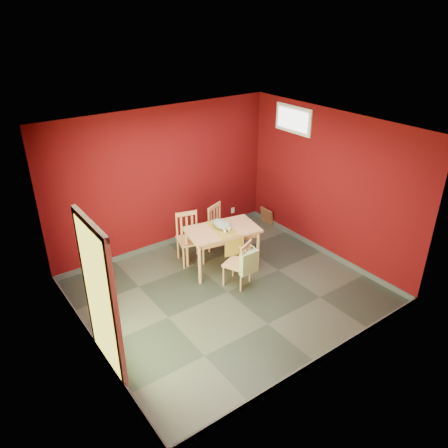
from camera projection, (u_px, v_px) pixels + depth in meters
ground at (228, 292)px, 7.21m from camera, size 4.50×4.50×0.00m
room_shell at (228, 289)px, 7.19m from camera, size 4.50×4.50×4.50m
doorway at (99, 295)px, 5.24m from camera, size 0.06×1.01×2.13m
window at (293, 119)px, 8.04m from camera, size 0.05×0.90×0.50m
outlet_plate at (233, 210)px, 9.35m from camera, size 0.08×0.02×0.12m
dining_table at (222, 234)px, 7.60m from camera, size 1.35×0.94×0.77m
table_runner at (226, 234)px, 7.49m from camera, size 0.47×0.78×0.36m
chair_far_left at (189, 237)px, 7.90m from camera, size 0.53×0.53×0.93m
chair_far_right at (221, 228)px, 8.24m from camera, size 0.56×0.56×0.92m
chair_near at (239, 263)px, 7.23m from camera, size 0.50×0.50×0.82m
tote_bag at (249, 263)px, 7.07m from camera, size 0.33×0.19×0.46m
cat at (221, 223)px, 7.52m from camera, size 0.26×0.45×0.22m
picture_frame at (267, 216)px, 9.40m from camera, size 0.12×0.34×0.34m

